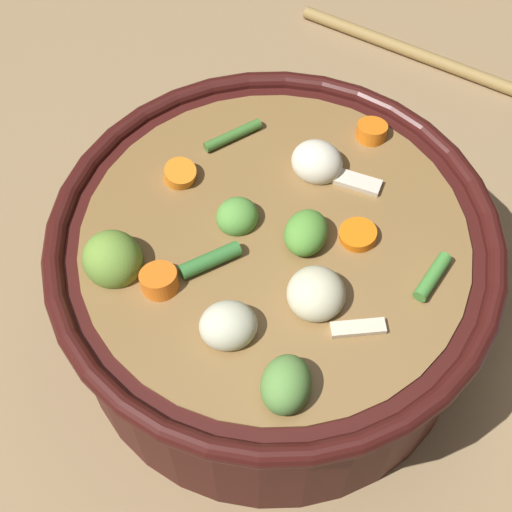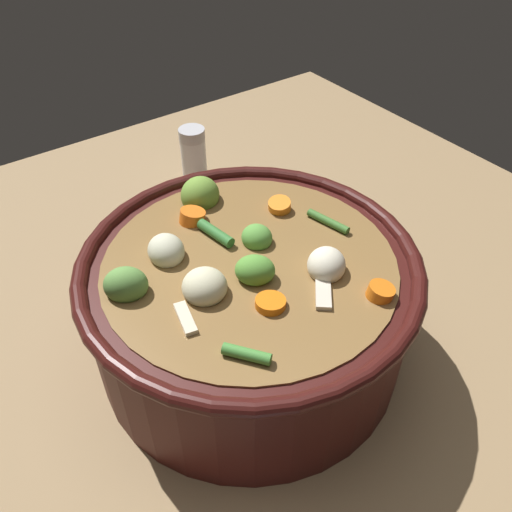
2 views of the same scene
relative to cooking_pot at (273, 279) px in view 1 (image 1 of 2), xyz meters
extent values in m
plane|color=#8C704C|center=(0.00, 0.00, -0.07)|extent=(1.10, 1.10, 0.00)
cylinder|color=#38110F|center=(0.00, 0.00, -0.01)|extent=(0.32, 0.32, 0.13)
torus|color=#38110F|center=(0.00, 0.00, 0.06)|extent=(0.34, 0.34, 0.02)
cylinder|color=brown|center=(0.00, 0.00, 0.00)|extent=(0.28, 0.28, 0.12)
ellipsoid|color=olive|center=(-0.11, 0.02, 0.06)|extent=(0.06, 0.06, 0.04)
ellipsoid|color=#5C8F41|center=(-0.03, -0.11, 0.07)|extent=(0.05, 0.05, 0.03)
ellipsoid|color=#57983D|center=(-0.02, 0.02, 0.06)|extent=(0.04, 0.04, 0.03)
ellipsoid|color=#549437|center=(0.02, -0.01, 0.07)|extent=(0.05, 0.05, 0.03)
cylinder|color=orange|center=(-0.09, -0.01, 0.06)|extent=(0.03, 0.03, 0.02)
cylinder|color=orange|center=(0.06, -0.02, 0.06)|extent=(0.04, 0.04, 0.01)
cylinder|color=orange|center=(-0.05, 0.08, 0.06)|extent=(0.03, 0.04, 0.02)
cylinder|color=orange|center=(0.11, 0.07, 0.06)|extent=(0.03, 0.03, 0.02)
ellipsoid|color=beige|center=(-0.05, -0.06, 0.06)|extent=(0.04, 0.04, 0.03)
ellipsoid|color=beige|center=(0.01, -0.06, 0.06)|extent=(0.05, 0.05, 0.03)
ellipsoid|color=beige|center=(0.05, 0.05, 0.06)|extent=(0.05, 0.05, 0.03)
cylinder|color=#3E712D|center=(0.00, 0.10, 0.06)|extent=(0.05, 0.02, 0.01)
cylinder|color=#347332|center=(-0.05, -0.01, 0.06)|extent=(0.05, 0.02, 0.01)
cylinder|color=#458938|center=(0.09, -0.07, 0.06)|extent=(0.04, 0.03, 0.01)
cube|color=beige|center=(0.08, 0.03, 0.06)|extent=(0.04, 0.03, 0.01)
cube|color=beige|center=(0.03, -0.09, 0.06)|extent=(0.04, 0.02, 0.01)
cylinder|color=olive|center=(0.25, 0.26, -0.06)|extent=(0.18, 0.20, 0.01)
camera|label=1|loc=(-0.11, -0.29, 0.52)|focal=53.97mm
camera|label=2|loc=(0.31, -0.22, 0.40)|focal=37.50mm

